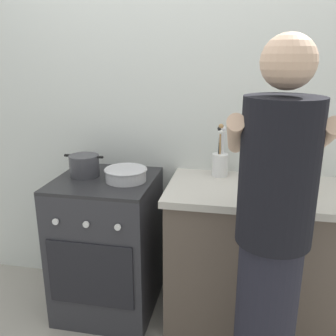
% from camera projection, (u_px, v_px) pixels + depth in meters
% --- Properties ---
extents(ground, '(6.00, 6.00, 0.00)m').
position_uv_depth(ground, '(157.00, 325.00, 2.31)').
color(ground, gray).
extents(back_wall, '(3.20, 0.10, 2.50)m').
position_uv_depth(back_wall, '(202.00, 115.00, 2.38)').
color(back_wall, silver).
rests_on(back_wall, ground).
extents(countertop, '(1.00, 0.60, 0.90)m').
position_uv_depth(countertop, '(250.00, 258.00, 2.22)').
color(countertop, brown).
rests_on(countertop, ground).
extents(stove_range, '(0.60, 0.62, 0.90)m').
position_uv_depth(stove_range, '(108.00, 245.00, 2.38)').
color(stove_range, '#2D2D33').
rests_on(stove_range, ground).
extents(pot, '(0.25, 0.18, 0.13)m').
position_uv_depth(pot, '(84.00, 166.00, 2.28)').
color(pot, '#38383D').
rests_on(pot, stove_range).
extents(mixing_bowl, '(0.26, 0.26, 0.08)m').
position_uv_depth(mixing_bowl, '(126.00, 174.00, 2.20)').
color(mixing_bowl, '#B7B7BC').
rests_on(mixing_bowl, stove_range).
extents(utensil_crock, '(0.10, 0.10, 0.33)m').
position_uv_depth(utensil_crock, '(220.00, 160.00, 2.28)').
color(utensil_crock, silver).
rests_on(utensil_crock, countertop).
extents(spice_bottle, '(0.04, 0.04, 0.09)m').
position_uv_depth(spice_bottle, '(271.00, 183.00, 2.03)').
color(spice_bottle, silver).
rests_on(spice_bottle, countertop).
extents(oil_bottle, '(0.07, 0.07, 0.24)m').
position_uv_depth(oil_bottle, '(297.00, 173.00, 2.03)').
color(oil_bottle, gold).
rests_on(oil_bottle, countertop).
extents(person, '(0.41, 0.50, 1.70)m').
position_uv_depth(person, '(271.00, 249.00, 1.52)').
color(person, black).
rests_on(person, ground).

